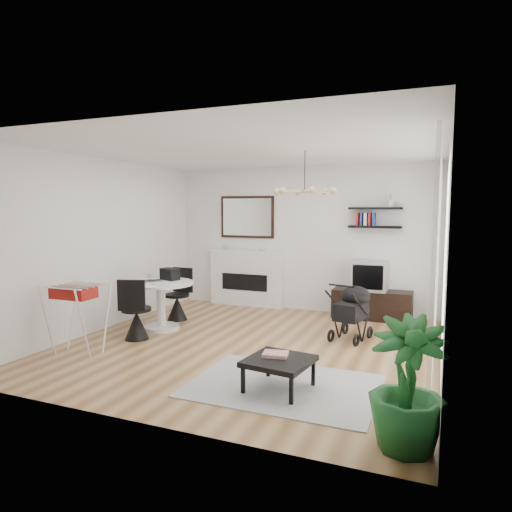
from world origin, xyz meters
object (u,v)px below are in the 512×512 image
at_px(dining_table, 161,298).
at_px(stroller, 352,314).
at_px(fireplace, 246,271).
at_px(tv_console, 372,305).
at_px(crt_tv, 370,275).
at_px(potted_plant, 407,385).
at_px(coffee_table, 279,362).
at_px(drying_rack, 77,317).

relative_size(dining_table, stroller, 1.20).
bearing_deg(dining_table, fireplace, 76.02).
relative_size(tv_console, stroller, 1.54).
xyz_separation_m(crt_tv, potted_plant, (0.93, -4.32, -0.23)).
distance_m(crt_tv, potted_plant, 4.43).
bearing_deg(coffee_table, fireplace, 118.25).
relative_size(fireplace, stroller, 2.47).
distance_m(fireplace, crt_tv, 2.43).
height_order(tv_console, crt_tv, crt_tv).
xyz_separation_m(coffee_table, potted_plant, (1.33, -0.74, 0.23)).
distance_m(tv_console, potted_plant, 4.42).
bearing_deg(tv_console, fireplace, 176.10).
bearing_deg(tv_console, potted_plant, -78.47).
bearing_deg(coffee_table, tv_console, 82.81).
distance_m(fireplace, coffee_table, 4.28).
xyz_separation_m(tv_console, dining_table, (-3.00, -1.98, 0.25)).
relative_size(fireplace, coffee_table, 2.99).
bearing_deg(drying_rack, tv_console, 44.80).
distance_m(tv_console, drying_rack, 4.79).
height_order(crt_tv, drying_rack, crt_tv).
relative_size(drying_rack, stroller, 1.07).
bearing_deg(dining_table, stroller, 12.06).
relative_size(fireplace, tv_console, 1.61).
height_order(drying_rack, stroller, drying_rack).
distance_m(crt_tv, stroller, 1.41).
distance_m(stroller, coffee_table, 2.25).
height_order(fireplace, coffee_table, fireplace).
bearing_deg(drying_rack, stroller, 31.60).
bearing_deg(dining_table, potted_plant, -31.08).
bearing_deg(coffee_table, stroller, 80.81).
xyz_separation_m(drying_rack, potted_plant, (4.19, -0.88, 0.04)).
distance_m(dining_table, coffee_table, 3.02).
relative_size(fireplace, crt_tv, 3.63).
bearing_deg(crt_tv, fireplace, 175.95).
relative_size(tv_console, drying_rack, 1.43).
distance_m(tv_console, crt_tv, 0.51).
xyz_separation_m(dining_table, drying_rack, (-0.31, -1.46, -0.01)).
height_order(dining_table, stroller, stroller).
relative_size(crt_tv, stroller, 0.68).
distance_m(crt_tv, dining_table, 3.57).
xyz_separation_m(tv_console, drying_rack, (-3.31, -3.45, 0.24)).
bearing_deg(tv_console, coffee_table, -97.19).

